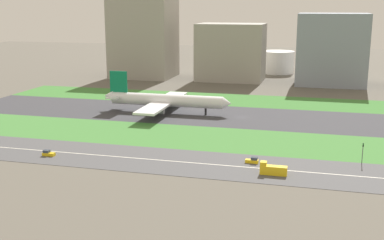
% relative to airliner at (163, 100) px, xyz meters
% --- Properties ---
extents(ground_plane, '(800.00, 800.00, 0.00)m').
position_rel_airliner_xyz_m(ground_plane, '(38.77, -0.00, -6.23)').
color(ground_plane, '#5B564C').
extents(runway, '(280.00, 46.00, 0.10)m').
position_rel_airliner_xyz_m(runway, '(38.77, -0.00, -6.18)').
color(runway, '#38383D').
rests_on(runway, ground_plane).
extents(grass_median_north, '(280.00, 36.00, 0.10)m').
position_rel_airliner_xyz_m(grass_median_north, '(38.77, 41.00, -6.18)').
color(grass_median_north, '#3D7A33').
rests_on(grass_median_north, ground_plane).
extents(grass_median_south, '(280.00, 36.00, 0.10)m').
position_rel_airliner_xyz_m(grass_median_south, '(38.77, -41.00, -6.18)').
color(grass_median_south, '#427F38').
rests_on(grass_median_south, ground_plane).
extents(highway, '(280.00, 28.00, 0.10)m').
position_rel_airliner_xyz_m(highway, '(38.77, -73.00, -6.18)').
color(highway, '#4C4C4F').
rests_on(highway, ground_plane).
extents(highway_centerline, '(266.00, 0.50, 0.01)m').
position_rel_airliner_xyz_m(highway_centerline, '(38.77, -73.00, -6.13)').
color(highway_centerline, silver).
rests_on(highway_centerline, highway).
extents(airliner, '(65.00, 56.00, 19.70)m').
position_rel_airliner_xyz_m(airliner, '(0.00, 0.00, 0.00)').
color(airliner, white).
rests_on(airliner, runway).
extents(truck_0, '(8.40, 2.50, 4.00)m').
position_rel_airliner_xyz_m(truck_0, '(60.78, -78.00, -4.56)').
color(truck_0, yellow).
rests_on(truck_0, highway).
extents(car_1, '(4.40, 1.80, 2.00)m').
position_rel_airliner_xyz_m(car_1, '(53.13, -68.00, -5.31)').
color(car_1, yellow).
rests_on(car_1, highway).
extents(car_2, '(4.40, 1.80, 2.00)m').
position_rel_airliner_xyz_m(car_2, '(-17.64, -78.00, -5.31)').
color(car_2, yellow).
rests_on(car_2, highway).
extents(traffic_light, '(0.36, 0.50, 7.20)m').
position_rel_airliner_xyz_m(traffic_light, '(88.63, -60.01, -1.94)').
color(traffic_light, '#4C4C51').
rests_on(traffic_light, highway).
extents(terminal_building, '(42.95, 37.43, 55.35)m').
position_rel_airliner_xyz_m(terminal_building, '(-51.23, 114.00, 21.44)').
color(terminal_building, '#9E998E').
rests_on(terminal_building, ground_plane).
extents(hangar_building, '(45.72, 31.34, 39.18)m').
position_rel_airliner_xyz_m(hangar_building, '(12.92, 114.00, 13.36)').
color(hangar_building, '#9E998E').
rests_on(hangar_building, ground_plane).
extents(office_tower, '(44.50, 38.99, 46.39)m').
position_rel_airliner_xyz_m(office_tower, '(80.36, 114.00, 16.96)').
color(office_tower, gray).
rests_on(office_tower, ground_plane).
extents(fuel_tank_west, '(25.23, 25.23, 16.92)m').
position_rel_airliner_xyz_m(fuel_tank_west, '(41.60, 159.00, 2.23)').
color(fuel_tank_west, silver).
rests_on(fuel_tank_west, ground_plane).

